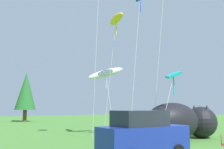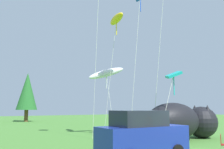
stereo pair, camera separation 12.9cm
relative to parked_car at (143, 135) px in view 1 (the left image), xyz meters
name	(u,v)px [view 1 (the left image)]	position (x,y,z in m)	size (l,w,h in m)	color
parked_car	(143,135)	(0.00, 0.00, 0.00)	(4.09, 1.83, 2.10)	navy
inflatable_cat	(181,123)	(6.28, 3.54, 0.15)	(6.16, 2.57, 2.54)	black
kite_teal_diamond	(173,76)	(4.45, 2.34, 3.18)	(2.42, 1.24, 4.58)	silver
kite_white_ghost	(106,73)	(3.46, 9.05, 4.05)	(3.22, 2.03, 5.83)	silver
kite_yellow_hero	(116,20)	(3.23, 7.10, 8.11)	(1.42, 2.57, 9.53)	silver
horizon_tree_west	(26,91)	(2.22, 31.75, 3.70)	(3.22, 3.22, 7.69)	brown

